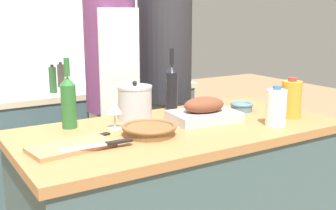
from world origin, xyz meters
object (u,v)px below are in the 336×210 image
object	(u,v)px
knife_chef	(100,145)
condiment_bottle_tall	(61,76)
wine_glass_left	(114,109)
knife_paring	(92,138)
condiment_bottle_short	(165,74)
wine_bottle_dark	(172,86)
wine_bottle_green	(68,101)
cutting_board	(71,147)
roasting_pan	(204,112)
milk_jug	(276,107)
wicker_basket	(149,129)
mixing_bowl	(242,106)
person_cook_guest	(165,79)
stock_pot	(135,103)
condiment_bottle_extra	(53,80)
person_cook_aproned	(112,86)
juice_jug	(291,99)

from	to	relation	value
knife_chef	condiment_bottle_tall	world-z (taller)	condiment_bottle_tall
wine_glass_left	knife_paring	distance (m)	0.19
condiment_bottle_short	wine_bottle_dark	bearing A→B (deg)	-119.62
wine_bottle_green	cutting_board	bearing A→B (deg)	-107.93
roasting_pan	milk_jug	size ratio (longest dim) A/B	1.84
wicker_basket	knife_paring	bearing A→B (deg)	160.18
mixing_bowl	person_cook_guest	distance (m)	0.69
wicker_basket	condiment_bottle_tall	distance (m)	1.57
stock_pot	mixing_bowl	world-z (taller)	stock_pot
condiment_bottle_extra	person_cook_aproned	bearing A→B (deg)	-70.91
mixing_bowl	knife_paring	size ratio (longest dim) A/B	0.62
knife_paring	condiment_bottle_short	xyz separation A→B (m)	(1.13, 1.27, 0.03)
wine_glass_left	mixing_bowl	bearing A→B (deg)	-2.59
person_cook_guest	wine_bottle_green	bearing A→B (deg)	-127.85
roasting_pan	condiment_bottle_tall	world-z (taller)	condiment_bottle_tall
wicker_basket	wine_glass_left	xyz separation A→B (m)	(-0.08, 0.17, 0.07)
roasting_pan	wine_bottle_dark	xyz separation A→B (m)	(-0.01, 0.27, 0.09)
cutting_board	wine_bottle_green	bearing A→B (deg)	72.07
mixing_bowl	wine_bottle_green	size ratio (longest dim) A/B	0.38
knife_paring	mixing_bowl	bearing A→B (deg)	3.75
milk_jug	wine_bottle_green	world-z (taller)	wine_bottle_green
juice_jug	wine_bottle_green	bearing A→B (deg)	158.65
condiment_bottle_tall	person_cook_guest	xyz separation A→B (m)	(0.46, -0.74, 0.03)
stock_pot	condiment_bottle_extra	xyz separation A→B (m)	(-0.07, 1.10, -0.03)
milk_jug	knife_paring	size ratio (longest dim) A/B	0.95
milk_jug	person_cook_guest	bearing A→B (deg)	89.32
stock_pot	juice_jug	xyz separation A→B (m)	(0.68, -0.36, 0.01)
stock_pot	mixing_bowl	bearing A→B (deg)	-12.43
condiment_bottle_short	knife_chef	bearing A→B (deg)	-129.11
milk_jug	wine_glass_left	world-z (taller)	milk_jug
wine_glass_left	knife_paring	bearing A→B (deg)	-148.78
wicker_basket	mixing_bowl	bearing A→B (deg)	12.23
condiment_bottle_short	wicker_basket	bearing A→B (deg)	-123.77
wicker_basket	mixing_bowl	xyz separation A→B (m)	(0.64, 0.14, 0.00)
condiment_bottle_short	condiment_bottle_tall	bearing A→B (deg)	164.66
knife_paring	person_cook_guest	distance (m)	1.11
wicker_basket	person_cook_guest	distance (m)	1.01
wine_bottle_green	wine_glass_left	bearing A→B (deg)	-36.14
condiment_bottle_tall	juice_jug	bearing A→B (deg)	-69.29
knife_paring	condiment_bottle_tall	size ratio (longest dim) A/B	1.04
condiment_bottle_tall	person_cook_guest	world-z (taller)	person_cook_guest
knife_paring	person_cook_guest	bearing A→B (deg)	42.58
juice_jug	condiment_bottle_tall	xyz separation A→B (m)	(-0.63, 1.66, -0.04)
wicker_basket	wine_bottle_green	bearing A→B (deg)	130.12
wine_glass_left	condiment_bottle_tall	bearing A→B (deg)	81.69
wine_bottle_green	wine_bottle_dark	size ratio (longest dim) A/B	0.96
mixing_bowl	person_cook_aproned	world-z (taller)	person_cook_aproned
wine_bottle_green	person_cook_guest	size ratio (longest dim) A/B	0.18
mixing_bowl	person_cook_aproned	xyz separation A→B (m)	(-0.44, 0.67, 0.05)
juice_jug	wine_bottle_green	distance (m)	1.07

